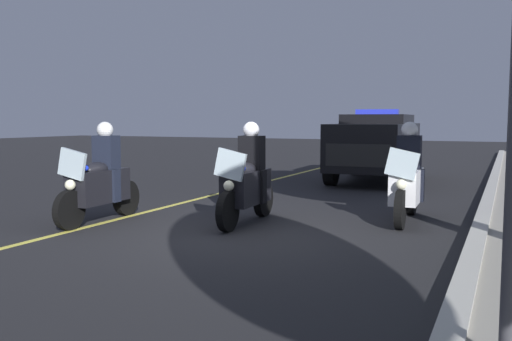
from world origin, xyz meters
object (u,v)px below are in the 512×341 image
(police_motorcycle_trailing, at_px, (407,181))
(police_motorcycle_lead_left, at_px, (100,182))
(police_suv, at_px, (376,144))
(police_motorcycle_lead_right, at_px, (247,182))

(police_motorcycle_trailing, bearing_deg, police_motorcycle_lead_left, -64.58)
(police_suv, bearing_deg, police_motorcycle_lead_right, -4.00)
(police_motorcycle_lead_right, xyz_separation_m, police_motorcycle_trailing, (-1.30, 2.42, 0.00))
(police_motorcycle_trailing, relative_size, police_suv, 0.43)
(police_motorcycle_trailing, height_order, police_suv, police_suv)
(police_motorcycle_lead_right, xyz_separation_m, police_suv, (-7.42, 0.52, 0.37))
(police_suv, bearing_deg, police_motorcycle_trailing, 17.31)
(police_motorcycle_lead_left, relative_size, police_suv, 0.43)
(police_motorcycle_lead_right, bearing_deg, police_motorcycle_trailing, 118.25)
(police_motorcycle_lead_right, relative_size, police_suv, 0.43)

